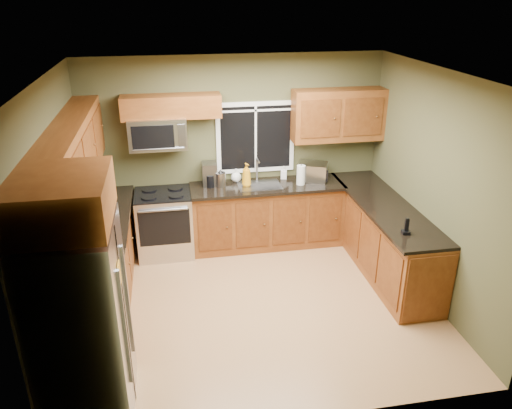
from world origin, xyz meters
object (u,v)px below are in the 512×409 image
object	(u,v)px
toaster_oven	(313,172)
soap_bottle_c	(236,175)
microwave	(158,133)
paper_towel_roll	(301,175)
kettle	(221,179)
refrigerator	(82,323)
range	(165,223)
soap_bottle_a	(246,175)
soap_bottle_b	(284,172)
cordless_phone	(406,229)
coffee_maker	(209,175)

from	to	relation	value
toaster_oven	soap_bottle_c	distance (m)	1.10
microwave	paper_towel_roll	distance (m)	2.05
kettle	paper_towel_roll	distance (m)	1.13
refrigerator	soap_bottle_c	distance (m)	3.46
range	toaster_oven	world-z (taller)	toaster_oven
range	microwave	bearing A→B (deg)	90.02
refrigerator	soap_bottle_a	world-z (taller)	refrigerator
soap_bottle_b	microwave	bearing A→B (deg)	-177.29
soap_bottle_a	soap_bottle_b	bearing A→B (deg)	18.02
paper_towel_roll	soap_bottle_c	size ratio (longest dim) A/B	1.64
microwave	toaster_oven	distance (m)	2.25
microwave	toaster_oven	xyz separation A→B (m)	(2.15, -0.05, -0.66)
microwave	paper_towel_roll	size ratio (longest dim) A/B	2.47
kettle	cordless_phone	distance (m)	2.63
microwave	soap_bottle_b	bearing A→B (deg)	2.71
range	microwave	xyz separation A→B (m)	(-0.00, 0.14, 1.26)
coffee_maker	kettle	distance (m)	0.17
range	kettle	world-z (taller)	kettle
soap_bottle_b	soap_bottle_c	world-z (taller)	same
range	soap_bottle_c	world-z (taller)	soap_bottle_c
range	soap_bottle_b	xyz separation A→B (m)	(1.75, 0.22, 0.56)
paper_towel_roll	kettle	bearing A→B (deg)	174.44
soap_bottle_b	cordless_phone	world-z (taller)	cordless_phone
soap_bottle_b	kettle	bearing A→B (deg)	-170.46
toaster_oven	paper_towel_roll	xyz separation A→B (m)	(-0.21, -0.14, 0.01)
refrigerator	paper_towel_roll	distance (m)	3.78
refrigerator	coffee_maker	xyz separation A→B (m)	(1.35, 2.92, 0.19)
kettle	soap_bottle_b	bearing A→B (deg)	9.54
paper_towel_roll	soap_bottle_a	world-z (taller)	soap_bottle_a
soap_bottle_c	soap_bottle_a	bearing A→B (deg)	-58.23
soap_bottle_a	soap_bottle_b	distance (m)	0.61
coffee_maker	paper_towel_roll	size ratio (longest dim) A/B	1.06
coffee_maker	kettle	size ratio (longest dim) A/B	1.29
microwave	soap_bottle_a	bearing A→B (deg)	-5.16
soap_bottle_b	cordless_phone	size ratio (longest dim) A/B	0.97
kettle	paper_towel_roll	world-z (taller)	paper_towel_roll
refrigerator	cordless_phone	distance (m)	3.55
refrigerator	coffee_maker	world-z (taller)	refrigerator
range	cordless_phone	xyz separation A→B (m)	(2.71, -1.76, 0.53)
toaster_oven	soap_bottle_b	xyz separation A→B (m)	(-0.40, 0.13, -0.03)
toaster_oven	soap_bottle_c	bearing A→B (deg)	172.98
microwave	toaster_oven	size ratio (longest dim) A/B	1.55
kettle	cordless_phone	xyz separation A→B (m)	(1.90, -1.82, -0.06)
paper_towel_roll	cordless_phone	distance (m)	1.88
refrigerator	coffee_maker	distance (m)	3.22
paper_towel_roll	soap_bottle_a	bearing A→B (deg)	174.11
soap_bottle_c	soap_bottle_b	bearing A→B (deg)	-0.42
soap_bottle_c	cordless_phone	bearing A→B (deg)	-50.11
refrigerator	kettle	bearing A→B (deg)	62.09
refrigerator	microwave	distance (m)	3.10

